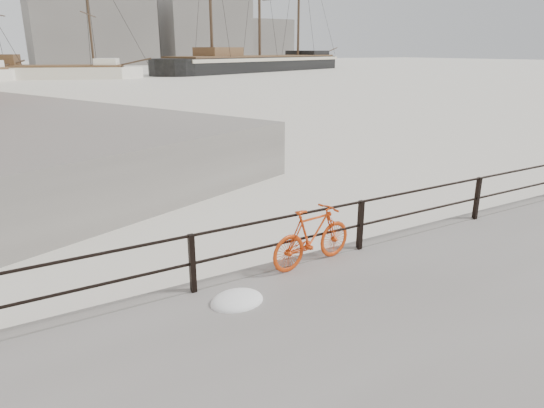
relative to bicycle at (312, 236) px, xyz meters
name	(u,v)px	position (x,y,z in m)	size (l,w,h in m)	color
ground	(467,231)	(4.72, 0.25, -0.90)	(400.00, 400.00, 0.00)	white
guardrail	(477,198)	(4.72, 0.10, -0.05)	(28.00, 0.10, 1.00)	black
bicycle	(312,236)	(0.00, 0.00, 0.00)	(1.82, 0.27, 1.10)	#CA3B0D
barque_black	(260,71)	(44.87, 81.74, -0.90)	(60.59, 19.83, 34.25)	black
schooner_mid	(49,79)	(4.46, 73.19, -0.90)	(28.82, 12.19, 20.74)	silver
industrial_west	(92,31)	(24.72, 140.25, 8.10)	(32.00, 18.00, 18.00)	gray
industrial_mid	(202,24)	(59.72, 145.25, 11.10)	(26.00, 20.00, 24.00)	gray
industrial_east	(258,41)	(82.72, 150.25, 6.10)	(20.00, 16.00, 14.00)	gray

